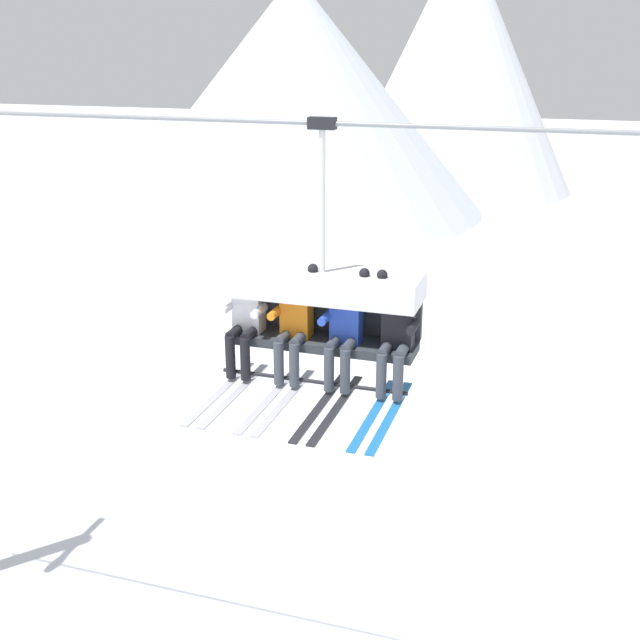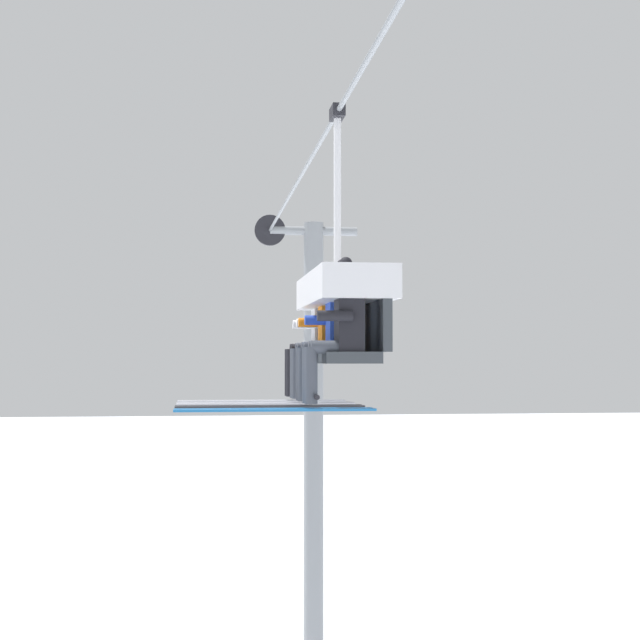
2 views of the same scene
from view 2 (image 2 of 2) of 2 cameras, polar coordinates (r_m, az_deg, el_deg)
The scene contains 7 objects.
lift_tower_near at distance 17.89m, azimuth -0.43°, elevation -7.54°, with size 0.36×1.88×8.85m.
lift_cable at distance 10.21m, azimuth 0.42°, elevation 10.99°, with size 17.68×0.05×0.05m.
chairlift_chair at distance 9.25m, azimuth 1.47°, elevation 0.98°, with size 2.11×0.74×2.75m.
skier_white at distance 10.05m, azimuth -0.50°, elevation -1.00°, with size 0.46×1.70×1.23m.
skier_orange at distance 9.49m, azimuth -0.06°, elevation -0.80°, with size 0.48×1.70×1.34m.
skier_blue at distance 8.93m, azimuth 0.39°, elevation -0.71°, with size 0.48×1.70×1.34m.
skier_black at distance 8.37m, azimuth 0.89°, elevation -0.60°, with size 0.48×1.70×1.34m.
Camera 2 is at (9.07, -2.12, 6.23)m, focal length 55.00 mm.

